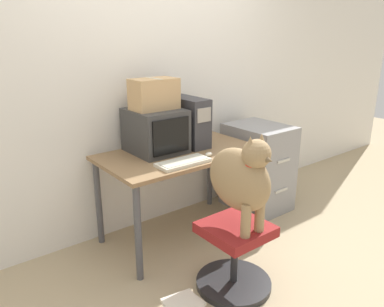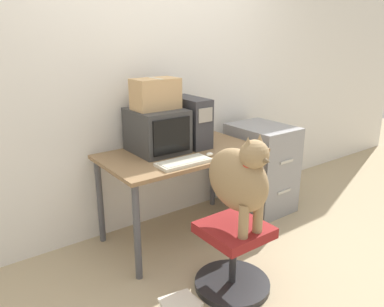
{
  "view_description": "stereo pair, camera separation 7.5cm",
  "coord_description": "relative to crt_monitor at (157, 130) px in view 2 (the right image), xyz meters",
  "views": [
    {
      "loc": [
        -1.7,
        -1.95,
        1.66
      ],
      "look_at": [
        -0.14,
        0.04,
        0.85
      ],
      "focal_mm": 35.0,
      "sensor_mm": 36.0,
      "label": 1
    },
    {
      "loc": [
        -1.64,
        -2.0,
        1.66
      ],
      "look_at": [
        -0.14,
        0.04,
        0.85
      ],
      "focal_mm": 35.0,
      "sensor_mm": 36.0,
      "label": 2
    }
  ],
  "objects": [
    {
      "name": "keyboard",
      "position": [
        -0.01,
        -0.38,
        -0.16
      ],
      "size": [
        0.41,
        0.17,
        0.03
      ],
      "color": "beige",
      "rests_on": "desk"
    },
    {
      "name": "desk",
      "position": [
        0.15,
        -0.13,
        -0.26
      ],
      "size": [
        1.29,
        0.73,
        0.75
      ],
      "color": "olive",
      "rests_on": "ground_plane"
    },
    {
      "name": "crt_monitor",
      "position": [
        0.0,
        0.0,
        0.0
      ],
      "size": [
        0.39,
        0.44,
        0.34
      ],
      "color": "#383838",
      "rests_on": "desk"
    },
    {
      "name": "wall_back",
      "position": [
        0.15,
        0.3,
        0.38
      ],
      "size": [
        8.0,
        0.05,
        2.6
      ],
      "color": "white",
      "rests_on": "ground_plane"
    },
    {
      "name": "dog",
      "position": [
        0.02,
        -0.94,
        -0.11
      ],
      "size": [
        0.22,
        0.5,
        0.64
      ],
      "color": "#9E7F56",
      "rests_on": "office_chair"
    },
    {
      "name": "computer_mouse",
      "position": [
        0.25,
        -0.36,
        -0.16
      ],
      "size": [
        0.06,
        0.04,
        0.03
      ],
      "color": "beige",
      "rests_on": "desk"
    },
    {
      "name": "ground_plane",
      "position": [
        0.15,
        -0.5,
        -0.92
      ],
      "size": [
        12.0,
        12.0,
        0.0
      ],
      "primitive_type": "plane",
      "color": "tan"
    },
    {
      "name": "cardboard_box",
      "position": [
        -0.0,
        0.0,
        0.29
      ],
      "size": [
        0.35,
        0.21,
        0.24
      ],
      "color": "tan",
      "rests_on": "crt_monitor"
    },
    {
      "name": "pc_tower",
      "position": [
        0.32,
        -0.01,
        0.03
      ],
      "size": [
        0.18,
        0.42,
        0.41
      ],
      "color": "#333338",
      "rests_on": "desk"
    },
    {
      "name": "office_chair",
      "position": [
        0.02,
        -0.91,
        -0.69
      ],
      "size": [
        0.52,
        0.52,
        0.47
      ],
      "color": "#262628",
      "rests_on": "ground_plane"
    },
    {
      "name": "filing_cabinet",
      "position": [
        1.08,
        -0.14,
        -0.51
      ],
      "size": [
        0.47,
        0.61,
        0.83
      ],
      "color": "gray",
      "rests_on": "ground_plane"
    }
  ]
}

